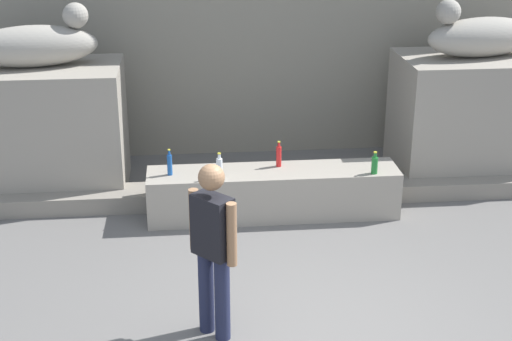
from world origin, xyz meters
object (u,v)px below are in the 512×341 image
object	(u,v)px
bottle_blue	(170,164)
bottle_red	(279,156)
statue_reclining_right	(481,35)
statue_reclining_left	(36,44)
bottle_green	(375,165)
skater	(213,244)
bottle_clear	(219,168)

from	to	relation	value
bottle_blue	bottle_red	bearing A→B (deg)	6.48
statue_reclining_right	bottle_blue	distance (m)	4.43
statue_reclining_left	statue_reclining_right	size ratio (longest dim) A/B	1.00
statue_reclining_left	bottle_green	bearing A→B (deg)	-27.94
statue_reclining_right	skater	bearing A→B (deg)	33.55
bottle_blue	bottle_red	xyz separation A→B (m)	(1.33, 0.15, 0.00)
bottle_blue	bottle_green	size ratio (longest dim) A/B	1.17
statue_reclining_left	bottle_red	xyz separation A→B (m)	(2.95, -0.98, -1.23)
statue_reclining_left	bottle_green	size ratio (longest dim) A/B	6.05
bottle_green	bottle_clear	distance (m)	1.85
bottle_blue	bottle_red	distance (m)	1.33
statue_reclining_left	bottle_blue	xyz separation A→B (m)	(1.62, -1.13, -1.23)
statue_reclining_left	bottle_green	distance (m)	4.45
statue_reclining_right	bottle_blue	world-z (taller)	statue_reclining_right
bottle_green	bottle_blue	bearing A→B (deg)	175.48
bottle_blue	skater	bearing A→B (deg)	-80.64
statue_reclining_right	bottle_clear	distance (m)	3.95
statue_reclining_right	skater	distance (m)	5.27
skater	bottle_red	world-z (taller)	skater
skater	bottle_blue	bearing A→B (deg)	145.72
statue_reclining_left	bottle_red	size ratio (longest dim) A/B	5.15
statue_reclining_left	bottle_clear	xyz separation A→B (m)	(2.20, -1.31, -1.23)
skater	bottle_clear	size ratio (longest dim) A/B	5.17
statue_reclining_right	bottle_clear	xyz separation A→B (m)	(-3.53, -1.30, -1.23)
skater	statue_reclining_left	bearing A→B (deg)	165.66
bottle_blue	bottle_green	xyz separation A→B (m)	(2.43, -0.19, -0.02)
statue_reclining_left	bottle_red	distance (m)	3.34
statue_reclining_right	bottle_green	size ratio (longest dim) A/B	6.07
bottle_blue	bottle_green	bearing A→B (deg)	-4.52
statue_reclining_left	skater	xyz separation A→B (m)	(2.03, -3.62, -1.03)
statue_reclining_right	bottle_red	world-z (taller)	statue_reclining_right
bottle_red	bottle_green	bearing A→B (deg)	-17.18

